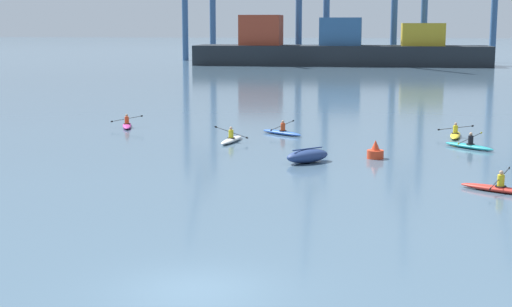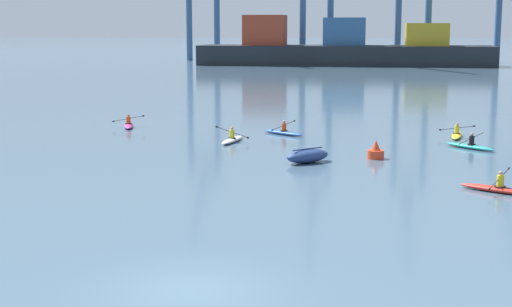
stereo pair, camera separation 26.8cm
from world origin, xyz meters
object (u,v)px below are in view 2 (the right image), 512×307
object	(u,v)px
channel_buoy	(376,152)
kayak_yellow	(457,135)
container_barge	(342,49)
kayak_white	(232,139)
kayak_magenta	(129,125)
kayak_blue	(283,132)
kayak_teal	(470,146)
capsized_dinghy	(308,156)
kayak_red	(498,188)

from	to	relation	value
channel_buoy	kayak_yellow	distance (m)	10.11
container_barge	kayak_white	xyz separation A→B (m)	(-2.60, -90.92, -2.73)
kayak_magenta	container_barge	bearing A→B (deg)	82.59
container_barge	kayak_blue	bearing A→B (deg)	-89.94
kayak_blue	kayak_magenta	size ratio (longest dim) A/B	0.90
kayak_teal	kayak_yellow	bearing A→B (deg)	93.96
container_barge	channel_buoy	bearing A→B (deg)	-86.35
kayak_yellow	container_barge	bearing A→B (deg)	97.36
capsized_dinghy	channel_buoy	xyz separation A→B (m)	(3.51, 1.80, 0.01)
kayak_yellow	kayak_magenta	size ratio (longest dim) A/B	1.01
kayak_red	kayak_white	bearing A→B (deg)	138.56
channel_buoy	kayak_white	xyz separation A→B (m)	(-8.70, 4.59, -0.19)
capsized_dinghy	kayak_magenta	size ratio (longest dim) A/B	0.77
container_barge	kayak_yellow	xyz separation A→B (m)	(11.21, -86.78, -2.73)
kayak_blue	kayak_yellow	xyz separation A→B (m)	(11.12, 0.48, 0.00)
kayak_blue	kayak_yellow	size ratio (longest dim) A/B	0.89
capsized_dinghy	kayak_white	distance (m)	8.23
kayak_teal	channel_buoy	bearing A→B (deg)	-142.27
capsized_dinghy	channel_buoy	bearing A→B (deg)	27.11
kayak_blue	kayak_teal	distance (m)	12.13
container_barge	kayak_teal	size ratio (longest dim) A/B	18.05
kayak_yellow	kayak_white	bearing A→B (deg)	-163.32
channel_buoy	kayak_yellow	world-z (taller)	channel_buoy
kayak_red	kayak_teal	world-z (taller)	kayak_red
container_barge	kayak_magenta	distance (m)	86.04
container_barge	kayak_red	distance (m)	103.86
channel_buoy	container_barge	bearing A→B (deg)	93.65
capsized_dinghy	channel_buoy	size ratio (longest dim) A/B	2.64
capsized_dinghy	kayak_white	size ratio (longest dim) A/B	0.76
kayak_white	kayak_teal	bearing A→B (deg)	-1.59
container_barge	channel_buoy	world-z (taller)	container_barge
kayak_blue	kayak_red	distance (m)	19.50
capsized_dinghy	kayak_white	xyz separation A→B (m)	(-5.19, 6.39, -0.18)
kayak_red	kayak_yellow	bearing A→B (deg)	90.36
capsized_dinghy	kayak_blue	xyz separation A→B (m)	(-2.50, 10.04, -0.18)
kayak_white	container_barge	bearing A→B (deg)	88.36
kayak_blue	kayak_yellow	bearing A→B (deg)	2.47
kayak_blue	kayak_red	size ratio (longest dim) A/B	0.95
kayak_red	kayak_teal	bearing A→B (deg)	88.98
channel_buoy	kayak_yellow	bearing A→B (deg)	59.65
kayak_yellow	kayak_white	xyz separation A→B (m)	(-13.81, -4.14, -0.00)
kayak_yellow	kayak_red	bearing A→B (deg)	-89.64
kayak_red	kayak_teal	distance (m)	11.89
channel_buoy	kayak_yellow	size ratio (longest dim) A/B	0.29
kayak_magenta	capsized_dinghy	bearing A→B (deg)	-41.35
container_barge	kayak_red	size ratio (longest dim) A/B	15.91
kayak_blue	kayak_white	distance (m)	4.54
container_barge	kayak_yellow	size ratio (longest dim) A/B	14.87
channel_buoy	kayak_red	xyz separation A→B (m)	(5.21, -7.70, -0.19)
kayak_teal	kayak_magenta	xyz separation A→B (m)	(-22.61, 6.04, 0.00)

